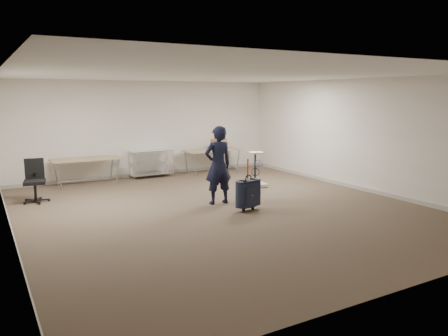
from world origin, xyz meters
TOP-DOWN VIEW (x-y plane):
  - ground at (0.00, 0.00)m, footprint 9.00×9.00m
  - room_shell at (0.00, 1.38)m, footprint 8.00×9.00m
  - folding_table_left at (-1.90, 3.95)m, footprint 1.80×0.75m
  - folding_table_right at (1.90, 3.95)m, footprint 1.80×0.75m
  - wire_shelf at (0.00, 4.20)m, footprint 1.22×0.47m
  - person at (0.19, 0.46)m, footprint 0.65×0.45m
  - suitcase at (0.43, -0.39)m, footprint 0.43×0.29m
  - office_chair at (-3.33, 2.64)m, footprint 0.59×0.59m
  - equipment_cart at (1.92, 1.56)m, footprint 0.59×0.59m
  - cardboard_box at (2.14, 3.98)m, footprint 0.49×0.41m

SIDE VIEW (x-z plane):
  - ground at x=0.00m, z-range 0.00..0.00m
  - room_shell at x=0.00m, z-range -4.45..4.55m
  - equipment_cart at x=1.92m, z-range -0.22..0.70m
  - office_chair at x=-3.33m, z-range -0.19..0.78m
  - suitcase at x=0.43m, z-range -0.18..0.92m
  - wire_shelf at x=0.00m, z-range 0.04..0.84m
  - folding_table_left at x=-1.90m, z-range 0.31..1.04m
  - folding_table_right at x=1.90m, z-range 0.31..1.04m
  - person at x=0.19m, z-range 0.00..1.73m
  - cardboard_box at x=2.14m, z-range 0.73..1.04m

